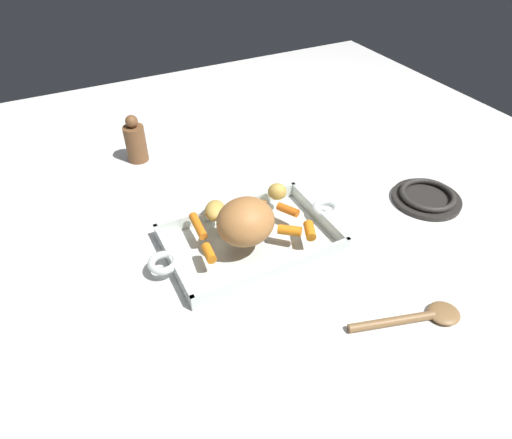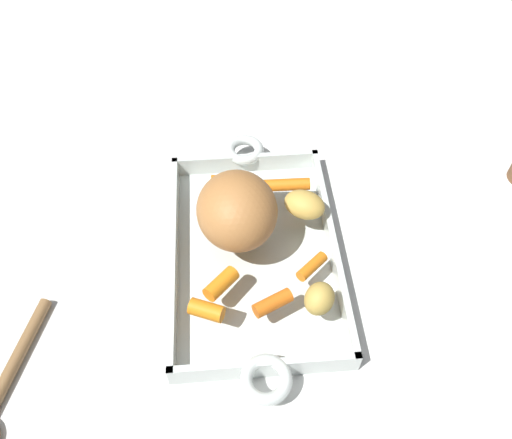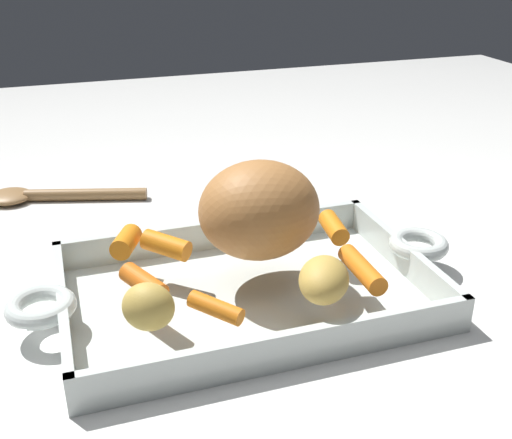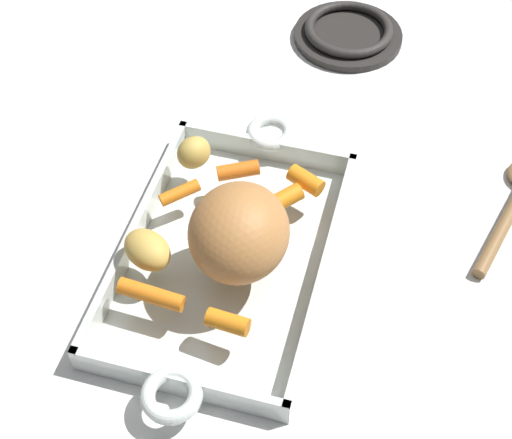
# 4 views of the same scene
# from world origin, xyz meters

# --- Properties ---
(ground_plane) EXTENTS (1.98, 1.98, 0.00)m
(ground_plane) POSITION_xyz_m (0.00, 0.00, 0.00)
(ground_plane) COLOR white
(roasting_dish) EXTENTS (0.43, 0.23, 0.04)m
(roasting_dish) POSITION_xyz_m (0.00, 0.00, 0.01)
(roasting_dish) COLOR silver
(roasting_dish) RESTS_ON ground_plane
(pork_roast) EXTENTS (0.12, 0.11, 0.09)m
(pork_roast) POSITION_xyz_m (-0.02, -0.02, 0.08)
(pork_roast) COLOR #B5763F
(pork_roast) RESTS_ON roasting_dish
(baby_carrot_northeast) EXTENTS (0.04, 0.05, 0.02)m
(baby_carrot_northeast) POSITION_xyz_m (0.10, -0.06, 0.05)
(baby_carrot_northeast) COLOR orange
(baby_carrot_northeast) RESTS_ON roasting_dish
(baby_carrot_northwest) EXTENTS (0.02, 0.05, 0.02)m
(baby_carrot_northwest) POSITION_xyz_m (-0.10, -0.03, 0.05)
(baby_carrot_northwest) COLOR orange
(baby_carrot_northwest) RESTS_ON roasting_dish
(baby_carrot_short) EXTENTS (0.02, 0.07, 0.02)m
(baby_carrot_short) POSITION_xyz_m (-0.09, 0.05, 0.05)
(baby_carrot_short) COLOR orange
(baby_carrot_short) RESTS_ON roasting_dish
(baby_carrot_long) EXTENTS (0.04, 0.05, 0.02)m
(baby_carrot_long) POSITION_xyz_m (0.05, 0.07, 0.04)
(baby_carrot_long) COLOR orange
(baby_carrot_long) RESTS_ON roasting_dish
(baby_carrot_southeast) EXTENTS (0.05, 0.05, 0.02)m
(baby_carrot_southeast) POSITION_xyz_m (0.07, -0.05, 0.05)
(baby_carrot_southeast) COLOR orange
(baby_carrot_southeast) RESTS_ON roasting_dish
(baby_carrot_center_right) EXTENTS (0.04, 0.05, 0.02)m
(baby_carrot_center_right) POSITION_xyz_m (0.10, 0.02, 0.05)
(baby_carrot_center_right) COLOR orange
(baby_carrot_center_right) RESTS_ON roasting_dish
(potato_corner) EXTENTS (0.05, 0.05, 0.04)m
(potato_corner) POSITION_xyz_m (0.10, 0.07, 0.06)
(potato_corner) COLOR gold
(potato_corner) RESTS_ON roasting_dish
(potato_golden_small) EXTENTS (0.07, 0.07, 0.04)m
(potato_golden_small) POSITION_xyz_m (-0.05, 0.07, 0.06)
(potato_golden_small) COLOR gold
(potato_golden_small) RESTS_ON roasting_dish
(serving_spoon) EXTENTS (0.21, 0.09, 0.02)m
(serving_spoon) POSITION_xyz_m (0.18, -0.31, 0.01)
(serving_spoon) COLOR olive
(serving_spoon) RESTS_ON ground_plane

